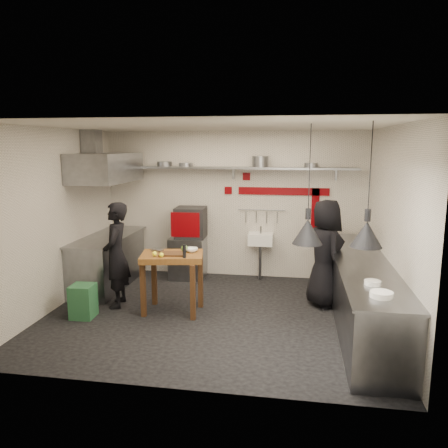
% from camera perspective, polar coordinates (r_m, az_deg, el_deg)
% --- Properties ---
extents(floor, '(5.00, 5.00, 0.00)m').
position_cam_1_polar(floor, '(6.78, -1.37, -11.69)').
color(floor, black).
rests_on(floor, ground).
extents(ceiling, '(5.00, 5.00, 0.00)m').
position_cam_1_polar(ceiling, '(6.30, -1.48, 12.66)').
color(ceiling, beige).
rests_on(ceiling, floor).
extents(wall_back, '(5.00, 0.04, 2.80)m').
position_cam_1_polar(wall_back, '(8.44, 1.25, 2.52)').
color(wall_back, silver).
rests_on(wall_back, floor).
extents(wall_front, '(5.00, 0.04, 2.80)m').
position_cam_1_polar(wall_front, '(4.40, -6.58, -4.77)').
color(wall_front, silver).
rests_on(wall_front, floor).
extents(wall_left, '(0.04, 4.20, 2.80)m').
position_cam_1_polar(wall_left, '(7.28, -21.13, 0.59)').
color(wall_left, silver).
rests_on(wall_left, floor).
extents(wall_right, '(0.04, 4.20, 2.80)m').
position_cam_1_polar(wall_right, '(6.42, 21.06, -0.62)').
color(wall_right, silver).
rests_on(wall_right, floor).
extents(red_band_horiz, '(1.70, 0.02, 0.14)m').
position_cam_1_polar(red_band_horiz, '(8.31, 7.75, 4.25)').
color(red_band_horiz, '#6A0206').
rests_on(red_band_horiz, wall_back).
extents(red_band_vert, '(0.14, 0.02, 1.10)m').
position_cam_1_polar(red_band_vert, '(8.38, 11.78, 0.86)').
color(red_band_vert, '#6A0206').
rests_on(red_band_vert, wall_back).
extents(red_tile_a, '(0.14, 0.02, 0.14)m').
position_cam_1_polar(red_tile_a, '(8.33, 2.96, 6.21)').
color(red_tile_a, '#6A0206').
rests_on(red_tile_a, wall_back).
extents(red_tile_b, '(0.14, 0.02, 0.14)m').
position_cam_1_polar(red_tile_b, '(8.40, 0.56, 4.41)').
color(red_tile_b, '#6A0206').
rests_on(red_tile_b, wall_back).
extents(back_shelf, '(4.60, 0.34, 0.04)m').
position_cam_1_polar(back_shelf, '(8.20, 1.09, 7.35)').
color(back_shelf, slate).
rests_on(back_shelf, wall_back).
extents(shelf_bracket_left, '(0.04, 0.06, 0.24)m').
position_cam_1_polar(shelf_bracket_left, '(8.82, -11.16, 6.71)').
color(shelf_bracket_left, slate).
rests_on(shelf_bracket_left, wall_back).
extents(shelf_bracket_mid, '(0.04, 0.06, 0.24)m').
position_cam_1_polar(shelf_bracket_mid, '(8.35, 1.24, 6.71)').
color(shelf_bracket_mid, slate).
rests_on(shelf_bracket_mid, wall_back).
extents(shelf_bracket_right, '(0.04, 0.06, 0.24)m').
position_cam_1_polar(shelf_bracket_right, '(8.30, 14.42, 6.37)').
color(shelf_bracket_right, slate).
rests_on(shelf_bracket_right, wall_back).
extents(pan_far_left, '(0.33, 0.33, 0.09)m').
position_cam_1_polar(pan_far_left, '(8.48, -7.78, 7.79)').
color(pan_far_left, slate).
rests_on(pan_far_left, back_shelf).
extents(pan_mid_left, '(0.31, 0.31, 0.07)m').
position_cam_1_polar(pan_mid_left, '(8.37, -5.02, 7.75)').
color(pan_mid_left, slate).
rests_on(pan_mid_left, back_shelf).
extents(stock_pot, '(0.37, 0.37, 0.20)m').
position_cam_1_polar(stock_pot, '(8.13, 4.77, 8.14)').
color(stock_pot, slate).
rests_on(stock_pot, back_shelf).
extents(pan_right, '(0.27, 0.27, 0.08)m').
position_cam_1_polar(pan_right, '(8.11, 11.31, 7.55)').
color(pan_right, slate).
rests_on(pan_right, back_shelf).
extents(oven_stand, '(0.68, 0.62, 0.80)m').
position_cam_1_polar(oven_stand, '(8.47, -4.74, -4.38)').
color(oven_stand, slate).
rests_on(oven_stand, floor).
extents(combi_oven, '(0.58, 0.54, 0.58)m').
position_cam_1_polar(combi_oven, '(8.31, -4.35, 0.20)').
color(combi_oven, black).
rests_on(combi_oven, oven_stand).
extents(oven_door, '(0.54, 0.05, 0.46)m').
position_cam_1_polar(oven_door, '(8.08, -5.08, -0.09)').
color(oven_door, '#6A0206').
rests_on(oven_door, combi_oven).
extents(oven_glass, '(0.40, 0.03, 0.34)m').
position_cam_1_polar(oven_glass, '(8.08, -5.28, -0.10)').
color(oven_glass, black).
rests_on(oven_glass, oven_door).
extents(hand_sink, '(0.46, 0.34, 0.22)m').
position_cam_1_polar(hand_sink, '(8.31, 4.81, -1.97)').
color(hand_sink, white).
rests_on(hand_sink, wall_back).
extents(sink_tap, '(0.03, 0.03, 0.14)m').
position_cam_1_polar(sink_tap, '(8.28, 4.83, -0.76)').
color(sink_tap, slate).
rests_on(sink_tap, hand_sink).
extents(sink_drain, '(0.06, 0.06, 0.66)m').
position_cam_1_polar(sink_drain, '(8.38, 4.74, -4.97)').
color(sink_drain, slate).
rests_on(sink_drain, floor).
extents(utensil_rail, '(0.90, 0.02, 0.02)m').
position_cam_1_polar(utensil_rail, '(8.35, 4.95, 1.85)').
color(utensil_rail, slate).
rests_on(utensil_rail, wall_back).
extents(counter_right, '(0.70, 3.80, 0.90)m').
position_cam_1_polar(counter_right, '(6.59, 17.52, -8.68)').
color(counter_right, slate).
rests_on(counter_right, floor).
extents(counter_right_top, '(0.76, 3.90, 0.03)m').
position_cam_1_polar(counter_right_top, '(6.46, 17.74, -4.77)').
color(counter_right_top, slate).
rests_on(counter_right_top, counter_right).
extents(plate_stack, '(0.28, 0.28, 0.07)m').
position_cam_1_polar(plate_stack, '(5.01, 19.88, -8.66)').
color(plate_stack, white).
rests_on(plate_stack, counter_right_top).
extents(small_bowl_right, '(0.25, 0.25, 0.05)m').
position_cam_1_polar(small_bowl_right, '(5.42, 18.84, -7.26)').
color(small_bowl_right, white).
rests_on(small_bowl_right, counter_right_top).
extents(counter_left, '(0.70, 1.90, 0.90)m').
position_cam_1_polar(counter_left, '(8.23, -14.90, -4.78)').
color(counter_left, slate).
rests_on(counter_left, floor).
extents(counter_left_top, '(0.76, 2.00, 0.03)m').
position_cam_1_polar(counter_left_top, '(8.13, -15.05, -1.61)').
color(counter_left_top, slate).
rests_on(counter_left_top, counter_left).
extents(extractor_hood, '(0.78, 1.60, 0.50)m').
position_cam_1_polar(extractor_hood, '(7.95, -15.13, 7.12)').
color(extractor_hood, slate).
rests_on(extractor_hood, ceiling).
extents(hood_duct, '(0.28, 0.28, 0.50)m').
position_cam_1_polar(hood_duct, '(8.05, -16.91, 9.92)').
color(hood_duct, slate).
rests_on(hood_duct, ceiling).
extents(green_bin, '(0.35, 0.35, 0.50)m').
position_cam_1_polar(green_bin, '(6.91, -17.92, -9.57)').
color(green_bin, '#276037').
rests_on(green_bin, floor).
extents(prep_table, '(1.02, 0.80, 0.92)m').
position_cam_1_polar(prep_table, '(6.78, -6.73, -7.65)').
color(prep_table, brown).
rests_on(prep_table, floor).
extents(cutting_board, '(0.41, 0.31, 0.02)m').
position_cam_1_polar(cutting_board, '(6.59, -6.76, -3.89)').
color(cutting_board, '#452915').
rests_on(cutting_board, prep_table).
extents(pepper_mill, '(0.06, 0.06, 0.20)m').
position_cam_1_polar(pepper_mill, '(6.37, -5.20, -3.56)').
color(pepper_mill, black).
rests_on(pepper_mill, prep_table).
extents(lemon_a, '(0.07, 0.07, 0.07)m').
position_cam_1_polar(lemon_a, '(6.52, -9.05, -3.85)').
color(lemon_a, '#FFFE27').
rests_on(lemon_a, prep_table).
extents(lemon_b, '(0.08, 0.08, 0.07)m').
position_cam_1_polar(lemon_b, '(6.45, -8.18, -4.01)').
color(lemon_b, '#FFFE27').
rests_on(lemon_b, prep_table).
extents(veg_ball, '(0.13, 0.13, 0.11)m').
position_cam_1_polar(veg_ball, '(6.75, -5.18, -3.21)').
color(veg_ball, '#5A8337').
rests_on(veg_ball, prep_table).
extents(steel_tray, '(0.21, 0.17, 0.03)m').
position_cam_1_polar(steel_tray, '(6.83, -8.69, -3.41)').
color(steel_tray, slate).
rests_on(steel_tray, prep_table).
extents(bowl, '(0.20, 0.20, 0.06)m').
position_cam_1_polar(bowl, '(6.73, -4.25, -3.39)').
color(bowl, white).
rests_on(bowl, prep_table).
extents(heat_lamp_near, '(0.49, 0.49, 1.52)m').
position_cam_1_polar(heat_lamp_near, '(5.62, 11.06, 5.01)').
color(heat_lamp_near, black).
rests_on(heat_lamp_near, ceiling).
extents(heat_lamp_far, '(0.42, 0.42, 1.42)m').
position_cam_1_polar(heat_lamp_far, '(5.16, 18.46, 4.80)').
color(heat_lamp_far, black).
rests_on(heat_lamp_far, ceiling).
extents(chef_left, '(0.50, 0.67, 1.67)m').
position_cam_1_polar(chef_left, '(7.09, -13.90, -3.94)').
color(chef_left, black).
rests_on(chef_left, floor).
extents(chef_right, '(0.81, 0.97, 1.71)m').
position_cam_1_polar(chef_right, '(7.10, 13.07, -3.73)').
color(chef_right, black).
rests_on(chef_right, floor).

